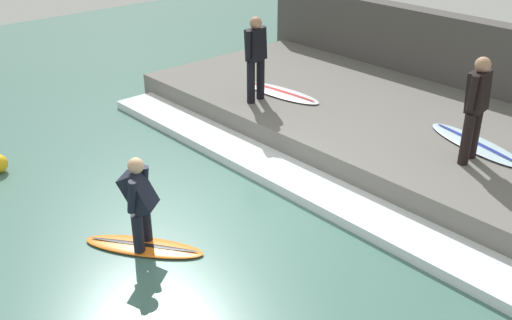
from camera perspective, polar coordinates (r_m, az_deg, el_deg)
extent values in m
plane|color=#426B60|center=(9.10, -2.71, -5.03)|extent=(28.00, 28.00, 0.00)
cube|color=#66635E|center=(11.67, 12.81, 3.09)|extent=(4.40, 10.41, 0.51)
cube|color=#474442|center=(13.42, 19.40, 8.53)|extent=(0.50, 10.93, 1.92)
cube|color=silver|center=(9.89, 3.61, -1.79)|extent=(0.87, 9.89, 0.16)
ellipsoid|color=orange|center=(8.43, -10.63, -8.10)|extent=(1.36, 1.65, 0.06)
ellipsoid|color=black|center=(8.41, -10.65, -7.92)|extent=(0.98, 1.32, 0.01)
cylinder|color=black|center=(8.37, -10.44, -5.83)|extent=(0.15, 0.15, 0.56)
cylinder|color=black|center=(8.16, -11.18, -6.84)|extent=(0.15, 0.15, 0.56)
cube|color=black|center=(7.98, -11.14, -2.94)|extent=(0.55, 0.57, 0.60)
sphere|color=tan|center=(7.80, -11.38, -0.53)|extent=(0.21, 0.21, 0.21)
cylinder|color=black|center=(8.13, -10.60, -2.04)|extent=(0.11, 0.21, 0.51)
cylinder|color=black|center=(7.80, -11.75, -3.46)|extent=(0.11, 0.21, 0.51)
cylinder|color=black|center=(10.06, 20.08, 2.45)|extent=(0.16, 0.16, 0.85)
cylinder|color=black|center=(9.79, 19.42, 1.89)|extent=(0.16, 0.16, 0.85)
cube|color=black|center=(9.67, 20.41, 6.14)|extent=(0.44, 0.33, 0.63)
sphere|color=#A87A5B|center=(9.54, 20.80, 8.48)|extent=(0.24, 0.24, 0.24)
cylinder|color=black|center=(9.86, 20.92, 6.67)|extent=(0.12, 0.13, 0.55)
cylinder|color=black|center=(9.45, 19.94, 6.00)|extent=(0.12, 0.13, 0.55)
ellipsoid|color=silver|center=(10.65, 20.19, 1.43)|extent=(1.05, 2.06, 0.06)
ellipsoid|color=navy|center=(10.64, 20.21, 1.58)|extent=(0.56, 1.79, 0.01)
cylinder|color=black|center=(11.96, 0.43, 7.78)|extent=(0.16, 0.16, 0.83)
cylinder|color=black|center=(11.73, -0.48, 7.40)|extent=(0.16, 0.16, 0.83)
cube|color=black|center=(11.63, -0.02, 10.96)|extent=(0.44, 0.33, 0.62)
sphere|color=#A87A5B|center=(11.53, -0.02, 12.93)|extent=(0.23, 0.23, 0.23)
cylinder|color=black|center=(11.80, 0.67, 11.36)|extent=(0.11, 0.13, 0.54)
cylinder|color=black|center=(11.45, -0.73, 10.90)|extent=(0.11, 0.13, 0.54)
ellipsoid|color=silver|center=(12.33, 2.46, 6.42)|extent=(0.73, 1.92, 0.06)
ellipsoid|color=#B21E1E|center=(12.31, 2.46, 6.56)|extent=(0.26, 1.73, 0.01)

